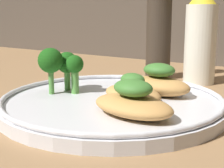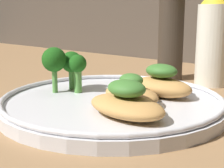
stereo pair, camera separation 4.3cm
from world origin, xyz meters
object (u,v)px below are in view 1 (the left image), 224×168
Objects in this scene: sauce_bottle at (201,38)px; pepper_grinder at (159,31)px; broccoli_bunch at (61,64)px; plate at (112,103)px.

pepper_grinder is (-7.83, -0.00, 0.99)cm from sauce_bottle.
sauce_bottle reaches higher than broccoli_bunch.
plate is at bearing -99.34° from sauce_bottle.
broccoli_bunch is at bearing -175.15° from plate.
pepper_grinder reaches higher than sauce_bottle.
broccoli_bunch is (-7.79, -0.66, 4.41)cm from plate.
pepper_grinder is at bearing 81.02° from broccoli_bunch.
broccoli_bunch is 0.32× the size of pepper_grinder.
plate is 8.98cm from broccoli_bunch.
broccoli_bunch is at bearing -116.79° from sauce_bottle.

